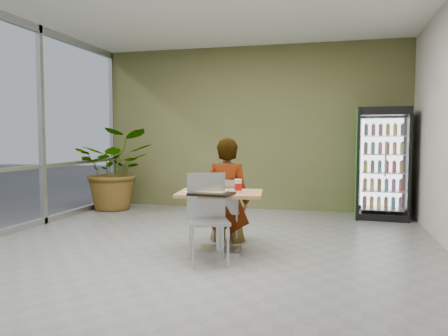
{
  "coord_description": "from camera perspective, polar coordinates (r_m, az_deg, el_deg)",
  "views": [
    {
      "loc": [
        1.58,
        -5.0,
        1.41
      ],
      "look_at": [
        0.15,
        0.75,
        1.0
      ],
      "focal_mm": 35.0,
      "sensor_mm": 36.0,
      "label": 1
    }
  ],
  "objects": [
    {
      "name": "potted_plant",
      "position": [
        8.83,
        -14.01,
        -0.13
      ],
      "size": [
        1.82,
        1.72,
        1.59
      ],
      "primitive_type": "imported",
      "rotation": [
        0.0,
        0.0,
        0.42
      ],
      "color": "#255A24",
      "rests_on": "ground"
    },
    {
      "name": "seated_woman",
      "position": [
        5.95,
        0.39,
        -4.28
      ],
      "size": [
        0.64,
        0.42,
        1.72
      ],
      "primitive_type": "imported",
      "rotation": [
        0.0,
        0.0,
        3.13
      ],
      "color": "black",
      "rests_on": "ground"
    },
    {
      "name": "chair_far",
      "position": [
        5.92,
        0.28,
        -4.87
      ],
      "size": [
        0.38,
        0.39,
        0.86
      ],
      "rotation": [
        0.0,
        0.0,
        3.13
      ],
      "color": "#AEB1B3",
      "rests_on": "ground"
    },
    {
      "name": "dining_table",
      "position": [
        5.39,
        -0.51,
        -5.37
      ],
      "size": [
        1.1,
        0.84,
        0.75
      ],
      "rotation": [
        0.0,
        0.0,
        0.13
      ],
      "color": "tan",
      "rests_on": "ground"
    },
    {
      "name": "ground",
      "position": [
        5.43,
        -3.54,
        -11.11
      ],
      "size": [
        7.0,
        7.0,
        0.0
      ],
      "primitive_type": "plane",
      "color": "slate",
      "rests_on": "ground"
    },
    {
      "name": "cafeteria_tray",
      "position": [
        5.06,
        -1.63,
        -3.38
      ],
      "size": [
        0.52,
        0.4,
        0.03
      ],
      "primitive_type": "cube",
      "rotation": [
        0.0,
        0.0,
        -0.11
      ],
      "color": "black",
      "rests_on": "dining_table"
    },
    {
      "name": "chair_near",
      "position": [
        4.99,
        -2.2,
        -5.52
      ],
      "size": [
        0.58,
        0.59,
        1.01
      ],
      "rotation": [
        0.0,
        0.0,
        0.4
      ],
      "color": "#AEB1B3",
      "rests_on": "ground"
    },
    {
      "name": "pizza_plate",
      "position": [
        5.4,
        -0.26,
        -2.9
      ],
      "size": [
        0.26,
        0.21,
        0.03
      ],
      "color": "silver",
      "rests_on": "dining_table"
    },
    {
      "name": "beverage_fridge",
      "position": [
        8.07,
        20.03,
        0.56
      ],
      "size": [
        0.93,
        0.74,
        1.93
      ],
      "rotation": [
        0.0,
        0.0,
        -0.08
      ],
      "color": "black",
      "rests_on": "ground"
    },
    {
      "name": "soda_cup",
      "position": [
        5.26,
        1.88,
        -2.4
      ],
      "size": [
        0.09,
        0.09,
        0.16
      ],
      "color": "silver",
      "rests_on": "dining_table"
    },
    {
      "name": "napkin_stack",
      "position": [
        5.24,
        -4.57,
        -3.2
      ],
      "size": [
        0.16,
        0.16,
        0.02
      ],
      "primitive_type": "cube",
      "rotation": [
        0.0,
        0.0,
        -0.17
      ],
      "color": "silver",
      "rests_on": "dining_table"
    },
    {
      "name": "room_envelope",
      "position": [
        5.25,
        -3.62,
        6.02
      ],
      "size": [
        6.0,
        7.0,
        3.2
      ],
      "primitive_type": null,
      "color": "beige",
      "rests_on": "ground"
    }
  ]
}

